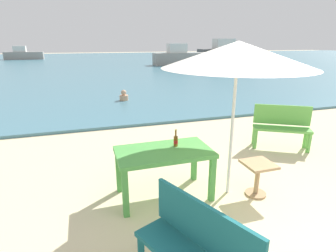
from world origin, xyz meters
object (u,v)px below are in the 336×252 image
at_px(picnic_table_green, 164,157).
at_px(boat_cargo_ship, 181,57).
at_px(bench_teal_center, 195,248).
at_px(side_table_wood, 258,174).
at_px(beer_bottle_amber, 176,140).
at_px(boat_sailboat, 24,55).
at_px(swimmer_person, 124,96).
at_px(patio_umbrella, 238,55).
at_px(boat_fishing_trawler, 227,54).
at_px(bench_green_left, 282,124).

height_order(picnic_table_green, boat_cargo_ship, boat_cargo_ship).
height_order(picnic_table_green, bench_teal_center, bench_teal_center).
distance_m(picnic_table_green, side_table_wood, 1.47).
bearing_deg(beer_bottle_amber, bench_teal_center, -103.70).
height_order(beer_bottle_amber, boat_sailboat, boat_sailboat).
bearing_deg(side_table_wood, boat_sailboat, 104.55).
bearing_deg(boat_cargo_ship, swimmer_person, -117.70).
distance_m(picnic_table_green, bench_teal_center, 1.74).
bearing_deg(patio_umbrella, boat_fishing_trawler, 60.60).
xyz_separation_m(bench_green_left, swimmer_person, (-2.65, 5.75, -0.30)).
height_order(beer_bottle_amber, boat_cargo_ship, boat_cargo_ship).
bearing_deg(picnic_table_green, bench_green_left, 20.29).
bearing_deg(bench_teal_center, beer_bottle_amber, 76.30).
relative_size(picnic_table_green, bench_teal_center, 1.13).
distance_m(boat_fishing_trawler, boat_cargo_ship, 6.87).
relative_size(picnic_table_green, boat_cargo_ship, 0.25).
xyz_separation_m(bench_teal_center, boat_cargo_ship, (8.59, 23.73, 0.27)).
bearing_deg(side_table_wood, patio_umbrella, 153.14).
xyz_separation_m(bench_teal_center, boat_sailboat, (-7.83, 37.66, 0.14)).
distance_m(patio_umbrella, boat_fishing_trawler, 28.21).
distance_m(side_table_wood, boat_fishing_trawler, 28.17).
distance_m(beer_bottle_amber, boat_sailboat, 36.78).
relative_size(swimmer_person, boat_cargo_ship, 0.07).
bearing_deg(beer_bottle_amber, swimmer_person, 88.30).
distance_m(bench_teal_center, boat_fishing_trawler, 30.10).
relative_size(side_table_wood, bench_teal_center, 0.43).
distance_m(picnic_table_green, boat_fishing_trawler, 28.50).
bearing_deg(swimmer_person, boat_sailboat, 106.27).
height_order(patio_umbrella, side_table_wood, patio_umbrella).
bearing_deg(boat_cargo_ship, beer_bottle_amber, -110.39).
xyz_separation_m(swimmer_person, boat_fishing_trawler, (14.40, 17.46, 0.74)).
height_order(beer_bottle_amber, bench_green_left, beer_bottle_amber).
bearing_deg(patio_umbrella, swimmer_person, 94.57).
distance_m(side_table_wood, boat_sailboat, 37.55).
distance_m(picnic_table_green, swimmer_person, 6.91).
bearing_deg(boat_fishing_trawler, side_table_wood, -118.52).
xyz_separation_m(beer_bottle_amber, bench_green_left, (2.85, 1.03, -0.31)).
bearing_deg(picnic_table_green, boat_cargo_ship, 69.19).
bearing_deg(patio_umbrella, beer_bottle_amber, 157.58).
relative_size(side_table_wood, boat_fishing_trawler, 0.08).
height_order(bench_green_left, boat_fishing_trawler, boat_fishing_trawler).
xyz_separation_m(beer_bottle_amber, side_table_wood, (1.15, -0.51, -0.50)).
xyz_separation_m(patio_umbrella, boat_fishing_trawler, (13.83, 24.55, -1.14)).
xyz_separation_m(picnic_table_green, beer_bottle_amber, (0.22, 0.11, 0.20)).
relative_size(patio_umbrella, side_table_wood, 4.26).
bearing_deg(picnic_table_green, patio_umbrella, -12.07).
xyz_separation_m(picnic_table_green, bench_teal_center, (-0.22, -1.72, -0.11)).
xyz_separation_m(beer_bottle_amber, boat_fishing_trawler, (14.60, 24.24, 0.12)).
distance_m(side_table_wood, boat_cargo_ship, 23.49).
relative_size(patio_umbrella, swimmer_person, 5.61).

